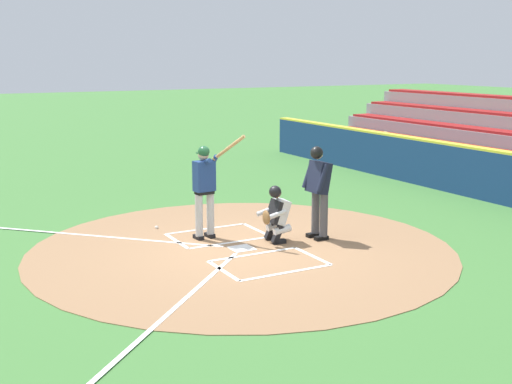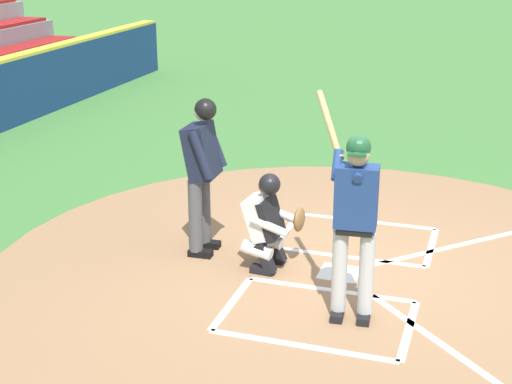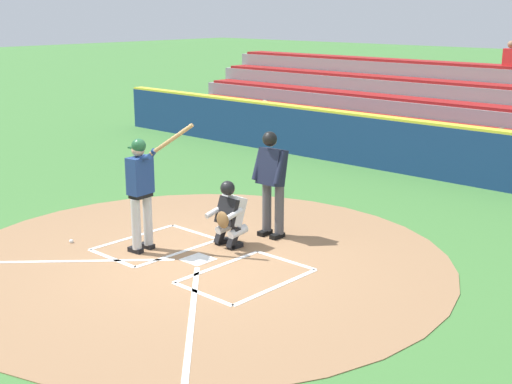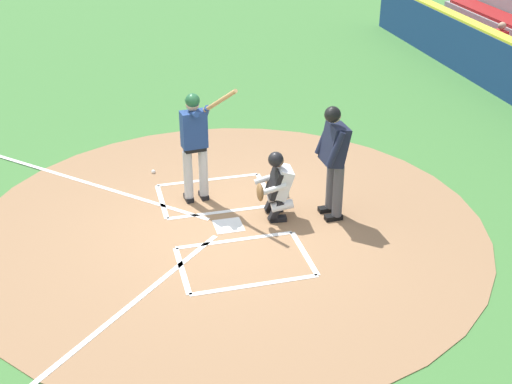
{
  "view_description": "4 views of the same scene",
  "coord_description": "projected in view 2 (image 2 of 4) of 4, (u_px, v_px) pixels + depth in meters",
  "views": [
    {
      "loc": [
        -10.72,
        5.52,
        3.55
      ],
      "look_at": [
        -0.53,
        -0.02,
        1.19
      ],
      "focal_mm": 46.48,
      "sensor_mm": 36.0,
      "label": 1
    },
    {
      "loc": [
        7.66,
        1.51,
        3.67
      ],
      "look_at": [
        -0.17,
        -1.03,
        0.8
      ],
      "focal_mm": 53.67,
      "sensor_mm": 36.0,
      "label": 2
    },
    {
      "loc": [
        -7.68,
        7.01,
        3.86
      ],
      "look_at": [
        -0.05,
        -1.3,
        0.87
      ],
      "focal_mm": 48.86,
      "sensor_mm": 36.0,
      "label": 3
    },
    {
      "loc": [
        -9.17,
        1.94,
        5.49
      ],
      "look_at": [
        -0.52,
        -0.31,
        0.83
      ],
      "focal_mm": 48.81,
      "sensor_mm": 36.0,
      "label": 4
    }
  ],
  "objects": [
    {
      "name": "plate_umpire",
      "position": [
        202.0,
        166.0,
        8.73
      ],
      "size": [
        0.59,
        0.42,
        1.86
      ],
      "color": "#4C4C51",
      "rests_on": "ground"
    },
    {
      "name": "batter",
      "position": [
        354.0,
        214.0,
        7.21
      ],
      "size": [
        0.89,
        0.79,
        2.13
      ],
      "color": "#BCBCBC",
      "rests_on": "ground"
    },
    {
      "name": "catcher",
      "position": [
        268.0,
        220.0,
        8.48
      ],
      "size": [
        0.59,
        0.64,
        1.13
      ],
      "color": "black",
      "rests_on": "ground"
    },
    {
      "name": "dirt_circle",
      "position": [
        339.0,
        273.0,
        8.52
      ],
      "size": [
        8.0,
        8.0,
        0.01
      ],
      "primitive_type": "cylinder",
      "color": "#99704C",
      "rests_on": "ground"
    },
    {
      "name": "home_plate_and_chalk",
      "position": [
        419.0,
        283.0,
        8.26
      ],
      "size": [
        7.93,
        4.91,
        0.01
      ],
      "color": "white",
      "rests_on": "dirt_circle"
    },
    {
      "name": "ground_plane",
      "position": [
        339.0,
        274.0,
        8.52
      ],
      "size": [
        120.0,
        120.0,
        0.0
      ],
      "primitive_type": "plane",
      "color": "#427A38"
    }
  ]
}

